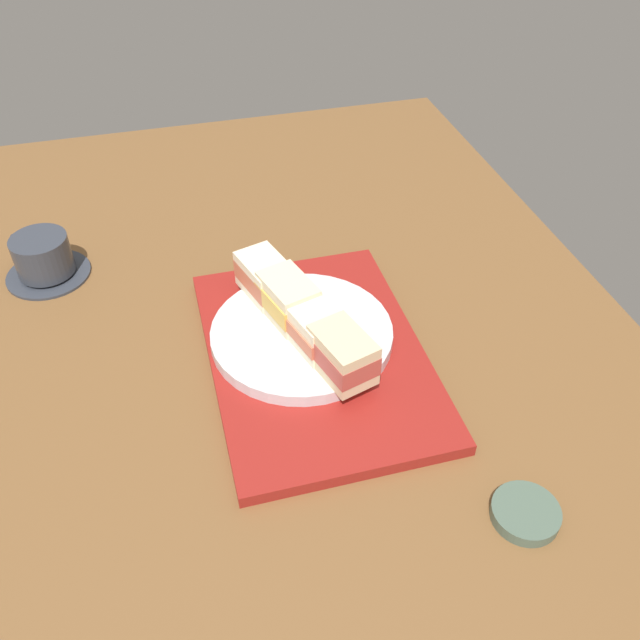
{
  "coord_description": "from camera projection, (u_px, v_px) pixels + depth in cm",
  "views": [
    {
      "loc": [
        -62.65,
        9.59,
        61.44
      ],
      "look_at": [
        -0.69,
        -6.94,
        5.0
      ],
      "focal_mm": 38.12,
      "sensor_mm": 36.0,
      "label": 1
    }
  ],
  "objects": [
    {
      "name": "ground_plane",
      "position": [
        267.0,
        363.0,
        0.89
      ],
      "size": [
        140.0,
        100.0,
        3.0
      ],
      "primitive_type": "cube",
      "color": "brown"
    },
    {
      "name": "serving_tray",
      "position": [
        316.0,
        355.0,
        0.87
      ],
      "size": [
        38.51,
        26.58,
        1.67
      ],
      "primitive_type": "cube",
      "color": "maroon",
      "rests_on": "ground_plane"
    },
    {
      "name": "sandwich_plate",
      "position": [
        302.0,
        334.0,
        0.87
      ],
      "size": [
        23.36,
        23.36,
        1.69
      ],
      "primitive_type": "cylinder",
      "color": "silver",
      "rests_on": "serving_tray"
    },
    {
      "name": "sandwich_nearmost",
      "position": [
        343.0,
        355.0,
        0.79
      ],
      "size": [
        9.18,
        7.42,
        5.63
      ],
      "color": "beige",
      "rests_on": "sandwich_plate"
    },
    {
      "name": "sandwich_inner_near",
      "position": [
        314.0,
        327.0,
        0.83
      ],
      "size": [
        9.2,
        7.67,
        5.1
      ],
      "color": "#EFE5C1",
      "rests_on": "sandwich_plate"
    },
    {
      "name": "sandwich_inner_far",
      "position": [
        288.0,
        299.0,
        0.87
      ],
      "size": [
        9.2,
        7.66,
        5.74
      ],
      "color": "beige",
      "rests_on": "sandwich_plate"
    },
    {
      "name": "sandwich_farmost",
      "position": [
        265.0,
        277.0,
        0.91
      ],
      "size": [
        9.16,
        7.32,
        5.2
      ],
      "color": "#EFE5C1",
      "rests_on": "sandwich_plate"
    },
    {
      "name": "coffee_cup",
      "position": [
        43.0,
        258.0,
        0.99
      ],
      "size": [
        12.11,
        12.11,
        6.52
      ],
      "color": "#333842",
      "rests_on": "ground_plane"
    },
    {
      "name": "small_sauce_dish",
      "position": [
        525.0,
        513.0,
        0.69
      ],
      "size": [
        7.08,
        7.08,
        1.43
      ],
      "primitive_type": "cylinder",
      "color": "#4C6051",
      "rests_on": "ground_plane"
    }
  ]
}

